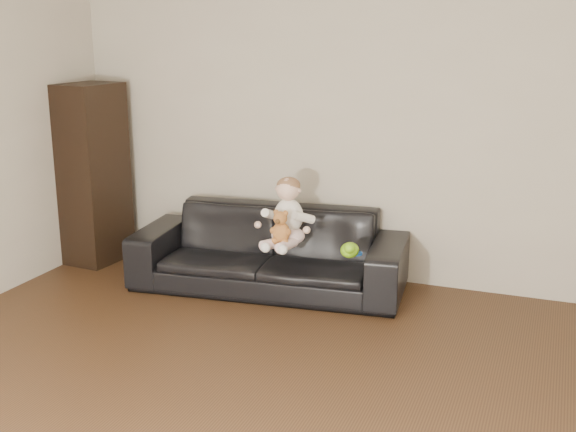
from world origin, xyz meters
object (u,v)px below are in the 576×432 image
at_px(teddy_bear, 281,227).
at_px(toy_green, 350,250).
at_px(cabinet, 94,174).
at_px(sofa, 269,250).
at_px(toy_rattle, 347,250).
at_px(baby, 287,216).
at_px(toy_blue_disc, 356,253).

xyz_separation_m(teddy_bear, toy_green, (0.51, 0.04, -0.12)).
distance_m(teddy_bear, toy_green, 0.53).
relative_size(cabinet, toy_green, 9.68).
relative_size(sofa, toy_rattle, 26.95).
height_order(baby, toy_green, baby).
height_order(toy_rattle, toy_blue_disc, toy_rattle).
distance_m(cabinet, baby, 1.87).
distance_m(sofa, cabinet, 1.72).
xyz_separation_m(toy_green, toy_blue_disc, (0.02, 0.09, -0.05)).
bearing_deg(toy_rattle, cabinet, 172.91).
relative_size(teddy_bear, toy_rattle, 3.16).
bearing_deg(cabinet, baby, -1.54).
xyz_separation_m(baby, toy_blue_disc, (0.54, -0.04, -0.22)).
xyz_separation_m(sofa, baby, (0.20, -0.11, 0.32)).
bearing_deg(cabinet, toy_blue_disc, -0.91).
bearing_deg(toy_green, teddy_bear, -176.06).
xyz_separation_m(teddy_bear, toy_blue_disc, (0.53, 0.12, -0.17)).
height_order(cabinet, toy_rattle, cabinet).
bearing_deg(sofa, toy_blue_disc, -17.65).
xyz_separation_m(baby, teddy_bear, (0.01, -0.16, -0.05)).
relative_size(baby, teddy_bear, 2.10).
distance_m(cabinet, toy_green, 2.41).
distance_m(teddy_bear, toy_rattle, 0.50).
relative_size(cabinet, toy_rattle, 19.70).
distance_m(toy_rattle, toy_blue_disc, 0.07).
relative_size(baby, toy_green, 3.26).
distance_m(toy_green, toy_rattle, 0.06).
height_order(sofa, toy_blue_disc, sofa).
bearing_deg(baby, cabinet, -169.78).
bearing_deg(sofa, baby, -36.44).
xyz_separation_m(sofa, toy_blue_disc, (0.73, -0.15, 0.10)).
bearing_deg(toy_blue_disc, toy_green, -102.75).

